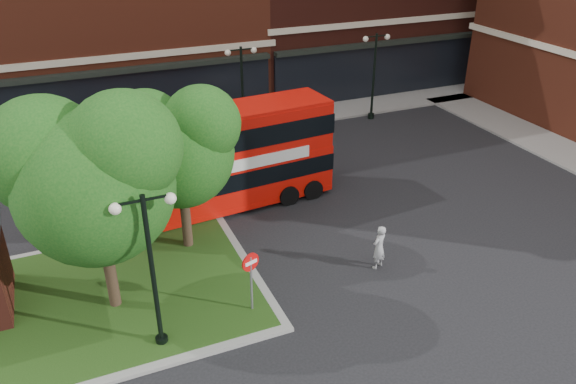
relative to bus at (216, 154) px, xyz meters
name	(u,v)px	position (x,y,z in m)	size (l,w,h in m)	color
ground	(332,302)	(1.54, -7.52, -2.47)	(120.00, 120.00, 0.00)	black
pavement_far	(199,130)	(1.54, 8.98, -2.41)	(44.00, 3.00, 0.12)	slate
traffic_island	(66,308)	(-6.46, -4.52, -2.40)	(12.60, 7.60, 0.15)	gray
tree_island_west	(89,172)	(-5.05, -4.94, 2.33)	(5.40, 4.71, 7.21)	#2D2116
tree_island_east	(176,143)	(-2.04, -2.45, 1.78)	(4.46, 3.90, 6.29)	#2D2116
lamp_island	(152,266)	(-3.96, -7.32, 0.36)	(1.72, 0.36, 5.00)	black
lamp_far_left	(242,88)	(3.54, 6.98, 0.36)	(1.72, 0.36, 5.00)	black
lamp_far_right	(374,72)	(11.54, 6.98, 0.36)	(1.72, 0.36, 5.00)	black
bus	(216,154)	(0.00, 0.00, 0.00)	(10.00, 3.05, 3.76)	red
woman	(379,247)	(3.92, -6.38, -1.63)	(0.61, 0.40, 1.67)	#969699
car_silver	(181,126)	(0.42, 8.48, -1.85)	(1.47, 3.65, 1.24)	silver
car_white	(262,123)	(4.59, 6.98, -1.76)	(1.50, 4.29, 1.41)	silver
no_entry_sign	(251,271)	(-1.02, -6.96, -0.88)	(0.60, 0.24, 2.22)	slate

